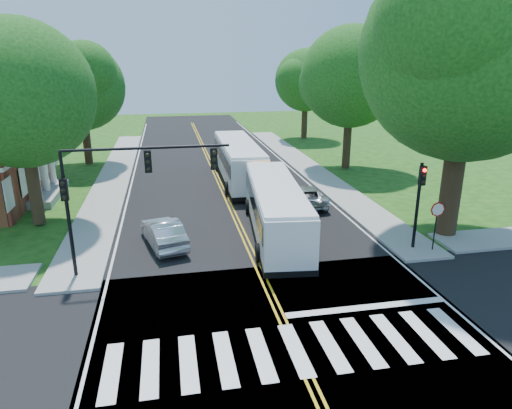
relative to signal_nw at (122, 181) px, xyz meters
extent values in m
plane|color=#154210|center=(5.86, -6.43, -4.38)|extent=(140.00, 140.00, 0.00)
cube|color=black|center=(5.86, 11.57, -4.37)|extent=(14.00, 96.00, 0.01)
cube|color=black|center=(5.86, -6.43, -4.37)|extent=(60.00, 12.00, 0.01)
cube|color=gold|center=(5.86, 15.57, -4.36)|extent=(0.36, 70.00, 0.01)
cube|color=silver|center=(-0.94, 15.57, -4.36)|extent=(0.12, 70.00, 0.01)
cube|color=silver|center=(12.66, 15.57, -4.36)|extent=(0.12, 70.00, 0.01)
cube|color=silver|center=(5.86, -6.93, -4.36)|extent=(12.60, 3.00, 0.01)
cube|color=silver|center=(9.36, -4.83, -4.36)|extent=(6.60, 0.40, 0.01)
cube|color=gray|center=(-2.44, 18.57, -4.30)|extent=(2.60, 40.00, 0.15)
cube|color=gray|center=(14.16, 18.57, -4.30)|extent=(2.60, 40.00, 0.15)
cylinder|color=black|center=(16.86, 1.57, -1.23)|extent=(1.10, 1.10, 6.00)
sphere|color=#327D25|center=(16.86, 1.57, 5.28)|extent=(10.80, 10.80, 10.80)
cylinder|color=black|center=(-5.64, 7.57, -1.83)|extent=(0.70, 0.70, 4.80)
sphere|color=#327D25|center=(-5.64, 7.57, 3.17)|extent=(8.00, 8.00, 8.00)
cylinder|color=black|center=(-5.14, 23.57, -2.03)|extent=(0.70, 0.70, 4.40)
sphere|color=#327D25|center=(-5.14, 23.57, 2.64)|extent=(7.60, 7.60, 7.60)
cylinder|color=black|center=(17.36, 17.57, -1.73)|extent=(0.70, 0.70, 5.00)
sphere|color=#327D25|center=(17.36, 17.57, 3.50)|extent=(8.40, 8.40, 8.40)
cylinder|color=black|center=(18.36, 33.57, -2.03)|extent=(0.70, 0.70, 4.40)
sphere|color=#327D25|center=(18.36, 33.57, 2.51)|extent=(7.20, 7.20, 7.20)
cube|color=silver|center=(-6.54, 13.57, 0.02)|extent=(1.40, 6.00, 0.45)
cube|color=gray|center=(-6.54, 13.57, -4.13)|extent=(1.80, 6.00, 0.50)
cylinder|color=silver|center=(-6.54, 11.37, -2.28)|extent=(0.50, 0.50, 4.20)
cylinder|color=silver|center=(-6.54, 13.57, -2.28)|extent=(0.50, 0.50, 4.20)
cylinder|color=silver|center=(-6.54, 15.77, -2.28)|extent=(0.50, 0.50, 4.20)
cylinder|color=black|center=(-2.34, 0.07, -1.93)|extent=(0.16, 0.16, 4.60)
cube|color=black|center=(-2.34, -0.08, -0.23)|extent=(0.30, 0.22, 0.95)
sphere|color=black|center=(-2.34, -0.22, 0.07)|extent=(0.18, 0.18, 0.18)
cylinder|color=black|center=(1.16, 0.07, 1.37)|extent=(7.00, 0.12, 0.12)
cube|color=black|center=(1.16, -0.08, 0.82)|extent=(0.30, 0.22, 0.95)
cube|color=black|center=(3.96, -0.08, 0.82)|extent=(0.30, 0.22, 0.95)
cylinder|color=black|center=(14.06, 0.07, -2.03)|extent=(0.16, 0.16, 4.40)
cube|color=black|center=(14.06, -0.08, -0.43)|extent=(0.30, 0.22, 0.95)
sphere|color=#FF0A05|center=(14.06, -0.22, -0.13)|extent=(0.18, 0.18, 0.18)
cylinder|color=black|center=(14.86, -0.43, -3.13)|extent=(0.06, 0.06, 2.20)
cylinder|color=#A50A07|center=(14.86, -0.46, -2.08)|extent=(0.76, 0.04, 0.76)
cube|color=silver|center=(7.60, 3.46, -2.90)|extent=(3.56, 11.34, 2.60)
cube|color=black|center=(7.60, 3.46, -2.43)|extent=(3.55, 10.57, 0.90)
cube|color=black|center=(8.18, 9.05, -2.57)|extent=(2.31, 0.34, 1.51)
cube|color=orange|center=(8.18, 9.05, -1.72)|extent=(1.61, 0.27, 0.30)
cube|color=black|center=(7.60, 3.46, -4.06)|extent=(3.62, 11.44, 0.28)
cube|color=silver|center=(7.60, 3.46, -1.55)|extent=(3.48, 11.00, 0.21)
cylinder|color=black|center=(9.20, 7.00, -3.91)|extent=(0.40, 0.93, 0.91)
cylinder|color=black|center=(6.76, 7.25, -3.91)|extent=(0.40, 0.93, 0.91)
cylinder|color=black|center=(8.46, -0.05, -3.91)|extent=(0.40, 0.93, 0.91)
cylinder|color=black|center=(6.02, 0.21, -3.91)|extent=(0.40, 0.93, 0.91)
cube|color=silver|center=(7.41, 15.22, -2.79)|extent=(2.80, 12.06, 2.80)
cube|color=black|center=(7.41, 15.22, -2.28)|extent=(2.86, 11.22, 0.97)
cube|color=black|center=(7.51, 21.28, -2.43)|extent=(2.49, 0.14, 1.63)
cube|color=orange|center=(7.51, 21.28, -1.52)|extent=(1.73, 0.13, 0.33)
cube|color=black|center=(7.41, 15.22, -4.03)|extent=(2.86, 12.16, 0.31)
cube|color=silver|center=(7.41, 15.22, -1.33)|extent=(2.75, 11.70, 0.22)
cylinder|color=black|center=(8.80, 19.17, -3.88)|extent=(0.34, 0.98, 0.98)
cylinder|color=black|center=(6.15, 19.22, -3.88)|extent=(0.34, 0.98, 0.98)
cylinder|color=black|center=(8.67, 11.54, -3.88)|extent=(0.34, 0.98, 0.98)
cylinder|color=black|center=(6.02, 11.58, -3.88)|extent=(0.34, 0.98, 0.98)
imported|color=silver|center=(1.54, 3.01, -3.64)|extent=(2.56, 4.67, 1.46)
imported|color=silver|center=(10.76, 8.33, -3.72)|extent=(2.17, 4.68, 1.30)
imported|color=black|center=(10.84, 8.16, -3.80)|extent=(2.79, 4.22, 1.14)
camera|label=1|loc=(2.01, -19.56, 5.01)|focal=32.00mm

